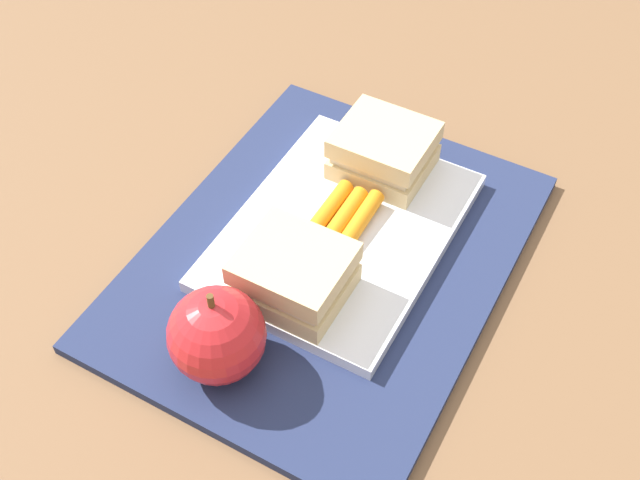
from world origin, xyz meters
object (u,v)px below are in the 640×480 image
at_px(food_tray, 341,230).
at_px(carrot_sticks_bundle, 341,220).
at_px(apple, 217,335).
at_px(sandwich_half_right, 294,274).
at_px(sandwich_half_left, 384,151).

bearing_deg(food_tray, carrot_sticks_bundle, -72.39).
relative_size(carrot_sticks_bundle, apple, 0.94).
relative_size(food_tray, apple, 2.77).
distance_m(carrot_sticks_bundle, apple, 0.16).
relative_size(sandwich_half_right, carrot_sticks_bundle, 1.03).
bearing_deg(apple, sandwich_half_right, 165.41).
xyz_separation_m(sandwich_half_left, carrot_sticks_bundle, (0.08, -0.00, -0.01)).
distance_m(sandwich_half_right, carrot_sticks_bundle, 0.08).
distance_m(sandwich_half_left, carrot_sticks_bundle, 0.08).
height_order(food_tray, apple, apple).
bearing_deg(apple, food_tray, 172.67).
height_order(carrot_sticks_bundle, apple, apple).
bearing_deg(sandwich_half_left, sandwich_half_right, 0.00).
bearing_deg(sandwich_half_right, carrot_sticks_bundle, -179.58).
xyz_separation_m(food_tray, apple, (0.15, -0.02, 0.03)).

